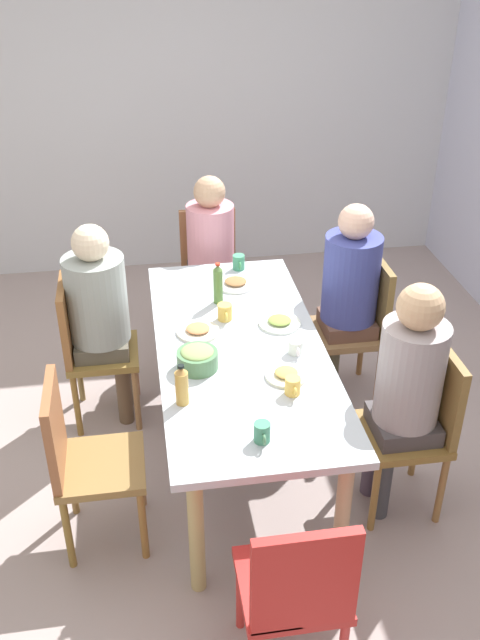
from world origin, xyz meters
name	(u,v)px	position (x,y,z in m)	size (l,w,h in m)	color
ground_plane	(240,453)	(0.00, 0.00, 0.00)	(6.01, 6.01, 0.00)	#A08F8A
wall_left	(189,108)	(-2.57, 0.00, 1.30)	(0.12, 4.43, 2.60)	silver
dining_table	(240,358)	(0.00, 0.00, 0.64)	(1.91, 0.85, 0.73)	silver
chair_0	(88,344)	(-0.48, -0.80, 0.51)	(0.40, 0.40, 0.90)	olive
person_0	(99,307)	(-0.48, -0.72, 0.75)	(0.34, 0.34, 1.24)	brown
chair_1	(419,421)	(0.48, 0.80, 0.51)	(0.40, 0.40, 0.90)	olive
person_1	(407,381)	(0.48, 0.72, 0.76)	(0.31, 0.31, 1.26)	#3C3D43
chair_2	(210,268)	(-1.34, 0.00, 0.51)	(0.40, 0.40, 0.90)	brown
person_2	(211,246)	(-1.25, 0.00, 0.72)	(0.31, 0.31, 1.19)	#424449
chair_3	(297,589)	(1.34, 0.00, 0.51)	(0.40, 0.40, 0.90)	#B32521
chair_4	(360,321)	(-0.48, 0.80, 0.51)	(0.40, 0.40, 0.90)	olive
person_4	(349,286)	(-0.48, 0.72, 0.76)	(0.33, 0.33, 1.26)	brown
chair_5	(82,456)	(0.48, -0.80, 0.51)	(0.40, 0.40, 0.90)	olive
plate_0	(286,375)	(0.31, 0.17, 0.74)	(0.20, 0.20, 0.04)	silver
plate_1	(280,322)	(-0.17, 0.24, 0.74)	(0.23, 0.23, 0.04)	white
plate_2	(236,283)	(-0.65, 0.08, 0.74)	(0.24, 0.24, 0.04)	white
plate_3	(198,330)	(-0.15, -0.20, 0.74)	(0.23, 0.23, 0.04)	silver
bowl_0	(197,358)	(0.17, -0.24, 0.78)	(0.20, 0.20, 0.11)	#4E7C51
cup_0	(239,262)	(-0.86, 0.13, 0.77)	(0.11, 0.07, 0.09)	#3F926A
cup_1	(262,433)	(0.75, -0.02, 0.77)	(0.11, 0.07, 0.09)	#3F8966
cup_2	(293,386)	(0.45, 0.17, 0.77)	(0.11, 0.07, 0.09)	#EDBF50
cup_3	(225,312)	(-0.27, -0.04, 0.77)	(0.11, 0.08, 0.09)	#E7BE50
cup_4	(296,347)	(0.12, 0.27, 0.76)	(0.11, 0.07, 0.07)	white
bottle_0	(218,284)	(-0.46, -0.05, 0.84)	(0.05, 0.05, 0.25)	#4F7835
bottle_1	(182,385)	(0.44, -0.33, 0.82)	(0.06, 0.06, 0.21)	gold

